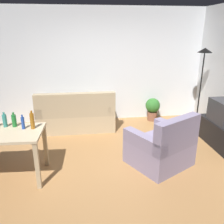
{
  "coord_description": "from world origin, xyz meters",
  "views": [
    {
      "loc": [
        -0.44,
        -3.56,
        2.17
      ],
      "look_at": [
        0.1,
        0.5,
        0.75
      ],
      "focal_mm": 37.93,
      "sensor_mm": 36.0,
      "label": 1
    }
  ],
  "objects_px": {
    "torchiere_lamp": "(203,66)",
    "bottle_blue": "(23,123)",
    "bottle_tall": "(5,120)",
    "desk": "(1,139)",
    "couch": "(76,116)",
    "tv_stand": "(221,134)",
    "bottle_amber": "(32,121)",
    "bottle_green": "(14,121)",
    "armchair": "(162,147)",
    "potted_plant": "(153,108)"
  },
  "relations": [
    {
      "from": "tv_stand",
      "to": "desk",
      "type": "xyz_separation_m",
      "value": [
        -3.89,
        -0.58,
        0.41
      ]
    },
    {
      "from": "desk",
      "to": "bottle_tall",
      "type": "bearing_deg",
      "value": 86.64
    },
    {
      "from": "potted_plant",
      "to": "bottle_amber",
      "type": "height_order",
      "value": "bottle_amber"
    },
    {
      "from": "couch",
      "to": "desk",
      "type": "relative_size",
      "value": 1.39
    },
    {
      "from": "tv_stand",
      "to": "armchair",
      "type": "distance_m",
      "value": 1.5
    },
    {
      "from": "armchair",
      "to": "bottle_green",
      "type": "xyz_separation_m",
      "value": [
        -2.33,
        0.16,
        0.54
      ]
    },
    {
      "from": "bottle_tall",
      "to": "tv_stand",
      "type": "bearing_deg",
      "value": 5.43
    },
    {
      "from": "torchiere_lamp",
      "to": "armchair",
      "type": "bearing_deg",
      "value": -131.71
    },
    {
      "from": "tv_stand",
      "to": "bottle_green",
      "type": "distance_m",
      "value": 3.8
    },
    {
      "from": "armchair",
      "to": "desk",
      "type": "bearing_deg",
      "value": -28.19
    },
    {
      "from": "desk",
      "to": "potted_plant",
      "type": "height_order",
      "value": "desk"
    },
    {
      "from": "bottle_amber",
      "to": "bottle_green",
      "type": "bearing_deg",
      "value": 157.84
    },
    {
      "from": "torchiere_lamp",
      "to": "bottle_tall",
      "type": "xyz_separation_m",
      "value": [
        -3.87,
        -1.4,
        -0.55
      ]
    },
    {
      "from": "tv_stand",
      "to": "bottle_blue",
      "type": "xyz_separation_m",
      "value": [
        -3.58,
        -0.49,
        0.62
      ]
    },
    {
      "from": "bottle_tall",
      "to": "bottle_blue",
      "type": "xyz_separation_m",
      "value": [
        0.29,
        -0.12,
        -0.01
      ]
    },
    {
      "from": "tv_stand",
      "to": "potted_plant",
      "type": "bearing_deg",
      "value": 31.42
    },
    {
      "from": "desk",
      "to": "tv_stand",
      "type": "bearing_deg",
      "value": 11.25
    },
    {
      "from": "torchiere_lamp",
      "to": "armchair",
      "type": "height_order",
      "value": "torchiere_lamp"
    },
    {
      "from": "potted_plant",
      "to": "couch",
      "type": "bearing_deg",
      "value": -170.64
    },
    {
      "from": "couch",
      "to": "tv_stand",
      "type": "height_order",
      "value": "couch"
    },
    {
      "from": "bottle_tall",
      "to": "bottle_amber",
      "type": "height_order",
      "value": "bottle_amber"
    },
    {
      "from": "bottle_blue",
      "to": "tv_stand",
      "type": "bearing_deg",
      "value": 7.8
    },
    {
      "from": "desk",
      "to": "couch",
      "type": "bearing_deg",
      "value": 62.19
    },
    {
      "from": "desk",
      "to": "bottle_blue",
      "type": "distance_m",
      "value": 0.39
    },
    {
      "from": "torchiere_lamp",
      "to": "bottle_blue",
      "type": "relative_size",
      "value": 8.08
    },
    {
      "from": "tv_stand",
      "to": "desk",
      "type": "height_order",
      "value": "desk"
    },
    {
      "from": "bottle_tall",
      "to": "bottle_amber",
      "type": "distance_m",
      "value": 0.45
    },
    {
      "from": "torchiere_lamp",
      "to": "desk",
      "type": "height_order",
      "value": "torchiere_lamp"
    },
    {
      "from": "tv_stand",
      "to": "bottle_blue",
      "type": "distance_m",
      "value": 3.66
    },
    {
      "from": "potted_plant",
      "to": "bottle_green",
      "type": "height_order",
      "value": "bottle_green"
    },
    {
      "from": "desk",
      "to": "bottle_amber",
      "type": "bearing_deg",
      "value": 12.83
    },
    {
      "from": "bottle_tall",
      "to": "bottle_blue",
      "type": "distance_m",
      "value": 0.32
    },
    {
      "from": "desk",
      "to": "armchair",
      "type": "xyz_separation_m",
      "value": [
        2.5,
        0.04,
        -0.33
      ]
    },
    {
      "from": "tv_stand",
      "to": "potted_plant",
      "type": "relative_size",
      "value": 1.93
    },
    {
      "from": "potted_plant",
      "to": "bottle_tall",
      "type": "bearing_deg",
      "value": -147.09
    },
    {
      "from": "tv_stand",
      "to": "armchair",
      "type": "xyz_separation_m",
      "value": [
        -1.4,
        -0.54,
        0.08
      ]
    },
    {
      "from": "torchiere_lamp",
      "to": "bottle_tall",
      "type": "bearing_deg",
      "value": -160.12
    },
    {
      "from": "bottle_blue",
      "to": "potted_plant",
      "type": "bearing_deg",
      "value": 37.43
    },
    {
      "from": "desk",
      "to": "armchair",
      "type": "bearing_deg",
      "value": 3.75
    },
    {
      "from": "tv_stand",
      "to": "torchiere_lamp",
      "type": "xyz_separation_m",
      "value": [
        0.0,
        1.03,
        1.17
      ]
    },
    {
      "from": "bottle_tall",
      "to": "couch",
      "type": "bearing_deg",
      "value": 56.75
    },
    {
      "from": "potted_plant",
      "to": "armchair",
      "type": "xyz_separation_m",
      "value": [
        -0.46,
        -2.07,
        -0.01
      ]
    },
    {
      "from": "tv_stand",
      "to": "potted_plant",
      "type": "height_order",
      "value": "potted_plant"
    },
    {
      "from": "couch",
      "to": "potted_plant",
      "type": "relative_size",
      "value": 3.0
    },
    {
      "from": "bottle_green",
      "to": "bottle_blue",
      "type": "bearing_deg",
      "value": -35.89
    },
    {
      "from": "desk",
      "to": "bottle_green",
      "type": "bearing_deg",
      "value": 53.84
    },
    {
      "from": "armchair",
      "to": "bottle_amber",
      "type": "xyz_separation_m",
      "value": [
        -2.04,
        0.04,
        0.57
      ]
    },
    {
      "from": "bottle_green",
      "to": "torchiere_lamp",
      "type": "bearing_deg",
      "value": 20.7
    },
    {
      "from": "tv_stand",
      "to": "bottle_blue",
      "type": "relative_size",
      "value": 4.91
    },
    {
      "from": "couch",
      "to": "armchair",
      "type": "height_order",
      "value": "same"
    }
  ]
}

